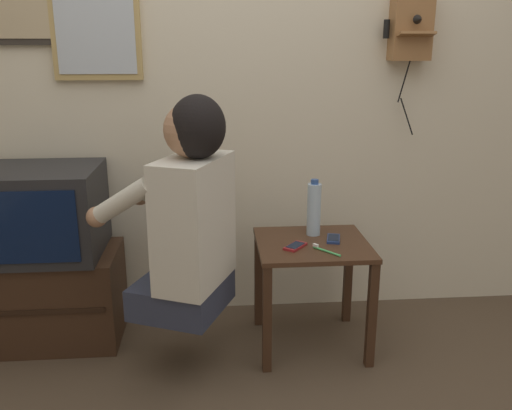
{
  "coord_description": "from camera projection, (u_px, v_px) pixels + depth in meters",
  "views": [
    {
      "loc": [
        -0.13,
        -1.73,
        1.43
      ],
      "look_at": [
        0.06,
        0.59,
        0.74
      ],
      "focal_mm": 38.0,
      "sensor_mm": 36.0,
      "label": 1
    }
  ],
  "objects": [
    {
      "name": "television",
      "position": [
        41.0,
        212.0,
        2.58
      ],
      "size": [
        0.56,
        0.49,
        0.42
      ],
      "color": "#232326",
      "rests_on": "tv_stand"
    },
    {
      "name": "wall_mirror",
      "position": [
        95.0,
        17.0,
        2.59
      ],
      "size": [
        0.43,
        0.03,
        0.59
      ],
      "color": "tan"
    },
    {
      "name": "wall_back",
      "position": [
        235.0,
        77.0,
        2.76
      ],
      "size": [
        6.8,
        0.05,
        2.55
      ],
      "color": "beige",
      "rests_on": "ground_plane"
    },
    {
      "name": "tv_stand",
      "position": [
        50.0,
        296.0,
        2.7
      ],
      "size": [
        0.69,
        0.44,
        0.46
      ],
      "color": "#382316",
      "rests_on": "ground_plane"
    },
    {
      "name": "toothbrush",
      "position": [
        325.0,
        250.0,
        2.44
      ],
      "size": [
        0.11,
        0.13,
        0.02
      ],
      "rotation": [
        0.0,
        0.0,
        0.69
      ],
      "color": "#4CBF66",
      "rests_on": "side_table"
    },
    {
      "name": "cell_phone_held",
      "position": [
        295.0,
        246.0,
        2.49
      ],
      "size": [
        0.12,
        0.13,
        0.01
      ],
      "rotation": [
        0.0,
        0.0,
        -0.68
      ],
      "color": "maroon",
      "rests_on": "side_table"
    },
    {
      "name": "side_table",
      "position": [
        312.0,
        264.0,
        2.59
      ],
      "size": [
        0.53,
        0.49,
        0.54
      ],
      "color": "#422819",
      "rests_on": "ground_plane"
    },
    {
      "name": "person",
      "position": [
        189.0,
        212.0,
        2.28
      ],
      "size": [
        0.62,
        0.57,
        0.95
      ],
      "rotation": [
        0.0,
        0.0,
        1.16
      ],
      "color": "#2D3347",
      "rests_on": "ground_plane"
    },
    {
      "name": "cell_phone_spare",
      "position": [
        333.0,
        239.0,
        2.59
      ],
      "size": [
        0.09,
        0.13,
        0.01
      ],
      "rotation": [
        0.0,
        0.0,
        -0.25
      ],
      "color": "navy",
      "rests_on": "side_table"
    },
    {
      "name": "wall_phone_antique",
      "position": [
        411.0,
        25.0,
        2.68
      ],
      "size": [
        0.24,
        0.19,
        0.75
      ],
      "color": "olive"
    },
    {
      "name": "water_bottle",
      "position": [
        314.0,
        209.0,
        2.63
      ],
      "size": [
        0.07,
        0.07,
        0.28
      ],
      "color": "#ADC6DB",
      "rests_on": "side_table"
    }
  ]
}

